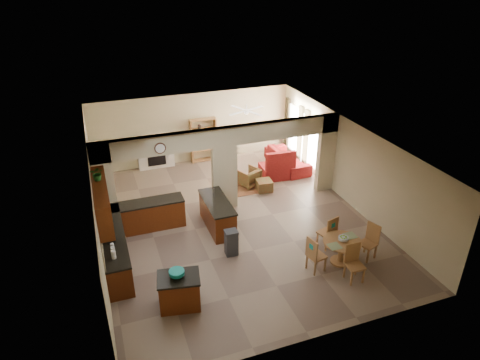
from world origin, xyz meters
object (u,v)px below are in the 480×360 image
object	(u,v)px
dining_table	(342,248)
sofa	(287,159)
kitchen_island	(179,291)
armchair	(249,177)

from	to	relation	value
dining_table	sofa	bearing A→B (deg)	77.98
kitchen_island	armchair	bearing A→B (deg)	65.14
kitchen_island	dining_table	size ratio (longest dim) A/B	1.06
kitchen_island	dining_table	xyz separation A→B (m)	(4.45, 0.14, 0.05)
kitchen_island	armchair	xyz separation A→B (m)	(3.73, 5.21, -0.10)
dining_table	armchair	bearing A→B (deg)	98.08
kitchen_island	sofa	world-z (taller)	kitchen_island
sofa	armchair	size ratio (longest dim) A/B	3.33
dining_table	armchair	xyz separation A→B (m)	(-0.72, 5.08, -0.15)
dining_table	sofa	size ratio (longest dim) A/B	0.43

